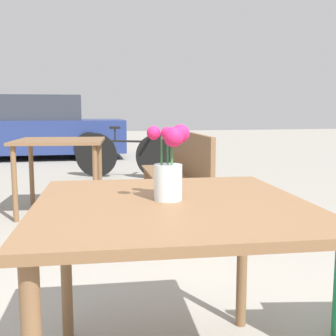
# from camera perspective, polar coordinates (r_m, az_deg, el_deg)

# --- Properties ---
(table_front) EXTENTS (1.02, 1.06, 0.73)m
(table_front) POSITION_cam_1_polar(r_m,az_deg,el_deg) (1.50, 0.47, -7.76)
(table_front) COLOR brown
(table_front) RESTS_ON ground_plane
(flower_vase) EXTENTS (0.15, 0.15, 0.27)m
(flower_vase) POSITION_cam_1_polar(r_m,az_deg,el_deg) (1.47, 0.17, -0.19)
(flower_vase) COLOR silver
(flower_vase) RESTS_ON table_front
(bench_near) EXTENTS (0.46, 1.65, 0.85)m
(bench_near) POSITION_cam_1_polar(r_m,az_deg,el_deg) (3.83, 1.50, -0.89)
(bench_near) COLOR brown
(bench_near) RESTS_ON ground_plane
(table_back) EXTENTS (0.96, 0.95, 0.75)m
(table_back) POSITION_cam_1_polar(r_m,az_deg,el_deg) (4.42, -14.41, 2.37)
(table_back) COLOR brown
(table_back) RESTS_ON ground_plane
(bicycle) EXTENTS (1.54, 0.78, 0.80)m
(bicycle) POSITION_cam_1_polar(r_m,az_deg,el_deg) (6.55, -5.64, 1.80)
(bicycle) COLOR black
(bicycle) RESTS_ON ground_plane
(parked_car) EXTENTS (4.13, 2.04, 1.36)m
(parked_car) POSITION_cam_1_polar(r_m,az_deg,el_deg) (9.81, -18.18, 5.10)
(parked_car) COLOR navy
(parked_car) RESTS_ON ground_plane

